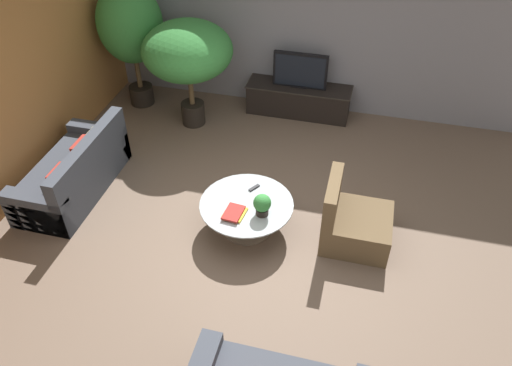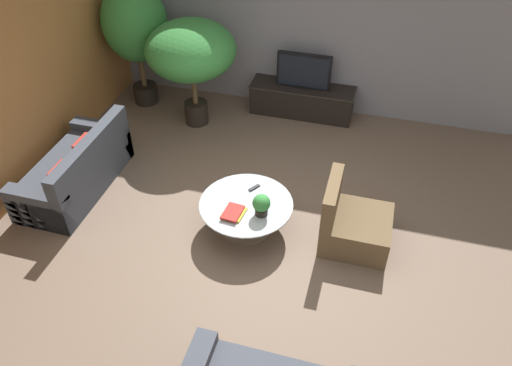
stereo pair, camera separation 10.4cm
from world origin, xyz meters
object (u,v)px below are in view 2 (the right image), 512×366
(media_console, at_px, (302,100))
(armchair_wicker, at_px, (352,225))
(couch_by_wall, at_px, (77,171))
(coffee_table, at_px, (246,211))
(television, at_px, (304,71))
(potted_palm_tall, at_px, (135,25))
(potted_palm_corner, at_px, (191,52))
(potted_plant_tabletop, at_px, (261,204))

(media_console, xyz_separation_m, armchair_wicker, (1.16, -2.70, 0.01))
(couch_by_wall, bearing_deg, coffee_table, 86.62)
(television, distance_m, potted_palm_tall, 2.73)
(potted_palm_corner, bearing_deg, television, 24.08)
(coffee_table, relative_size, couch_by_wall, 0.65)
(coffee_table, relative_size, armchair_wicker, 1.33)
(potted_palm_corner, bearing_deg, potted_plant_tabletop, -53.08)
(couch_by_wall, relative_size, armchair_wicker, 2.05)
(armchair_wicker, relative_size, potted_plant_tabletop, 3.05)
(media_console, relative_size, television, 1.97)
(potted_palm_tall, relative_size, potted_palm_corner, 1.21)
(armchair_wicker, bearing_deg, potted_palm_tall, 58.15)
(potted_palm_corner, xyz_separation_m, potted_plant_tabletop, (1.69, -2.24, -0.66))
(media_console, height_order, armchair_wicker, armchair_wicker)
(television, bearing_deg, armchair_wicker, -66.78)
(potted_palm_corner, bearing_deg, media_console, 24.13)
(potted_palm_tall, bearing_deg, armchair_wicker, -31.85)
(media_console, bearing_deg, armchair_wicker, -66.79)
(coffee_table, distance_m, potted_palm_corner, 2.73)
(media_console, relative_size, potted_palm_tall, 0.83)
(potted_palm_corner, relative_size, potted_plant_tabletop, 5.95)
(media_console, height_order, coffee_table, media_console)
(armchair_wicker, distance_m, potted_plant_tabletop, 1.12)
(potted_palm_tall, bearing_deg, media_console, 7.17)
(armchair_wicker, distance_m, potted_palm_corner, 3.52)
(television, distance_m, potted_plant_tabletop, 2.96)
(couch_by_wall, distance_m, armchair_wicker, 3.71)
(coffee_table, bearing_deg, media_console, 87.51)
(television, relative_size, potted_plant_tabletop, 3.05)
(coffee_table, distance_m, potted_plant_tabletop, 0.38)
(coffee_table, height_order, couch_by_wall, couch_by_wall)
(armchair_wicker, relative_size, potted_palm_corner, 0.51)
(coffee_table, distance_m, potted_palm_tall, 3.71)
(coffee_table, height_order, potted_plant_tabletop, potted_plant_tabletop)
(potted_palm_tall, height_order, potted_palm_corner, potted_palm_tall)
(television, height_order, potted_plant_tabletop, television)
(coffee_table, distance_m, armchair_wicker, 1.29)
(media_console, xyz_separation_m, television, (0.00, -0.00, 0.52))
(television, height_order, couch_by_wall, television)
(potted_palm_tall, xyz_separation_m, potted_plant_tabletop, (2.75, -2.62, -0.80))
(potted_palm_tall, bearing_deg, potted_palm_corner, -19.38)
(potted_palm_tall, relative_size, potted_plant_tabletop, 7.22)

